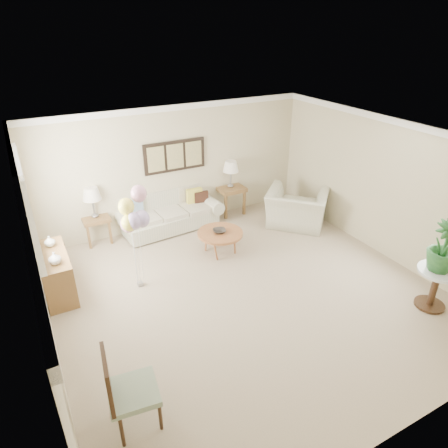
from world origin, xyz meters
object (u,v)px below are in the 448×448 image
object	(u,v)px
sofa	(169,214)
accent_chair	(125,389)
armchair	(296,208)
balloon_cluster	(133,215)
coffee_table	(220,234)

from	to	relation	value
sofa	accent_chair	distance (m)	4.81
sofa	armchair	size ratio (longest dim) A/B	1.83
armchair	balloon_cluster	xyz separation A→B (m)	(-3.75, -0.60, 0.96)
sofa	balloon_cluster	bearing A→B (deg)	-124.34
armchair	accent_chair	distance (m)	5.61
sofa	accent_chair	xyz separation A→B (m)	(-2.15, -4.30, 0.24)
sofa	armchair	bearing A→B (deg)	-25.42
accent_chair	armchair	bearing A→B (deg)	33.57
accent_chair	balloon_cluster	bearing A→B (deg)	69.69
sofa	armchair	distance (m)	2.79
sofa	coffee_table	world-z (taller)	sofa
sofa	coffee_table	size ratio (longest dim) A/B	2.58
coffee_table	balloon_cluster	world-z (taller)	balloon_cluster
balloon_cluster	armchair	bearing A→B (deg)	9.15
armchair	sofa	bearing A→B (deg)	21.41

